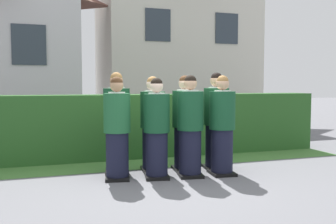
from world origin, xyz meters
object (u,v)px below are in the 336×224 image
at_px(student_front_row_1, 157,131).
at_px(student_rear_row_3, 216,123).
at_px(student_front_row_3, 222,128).
at_px(student_rear_row_1, 153,126).
at_px(student_rear_row_2, 185,125).
at_px(student_rear_row_0, 117,125).
at_px(student_front_row_0, 117,131).
at_px(student_front_row_2, 190,128).

bearing_deg(student_front_row_1, student_rear_row_3, 13.51).
bearing_deg(student_front_row_3, student_rear_row_1, 148.57).
bearing_deg(student_rear_row_2, student_rear_row_0, 170.71).
bearing_deg(student_front_row_1, student_front_row_0, 169.08).
bearing_deg(student_rear_row_3, student_front_row_3, -102.29).
height_order(student_rear_row_0, student_rear_row_3, student_rear_row_3).
distance_m(student_front_row_1, student_rear_row_2, 0.73).
xyz_separation_m(student_rear_row_0, student_rear_row_1, (0.62, -0.06, -0.03)).
distance_m(student_front_row_2, student_rear_row_3, 0.73).
bearing_deg(student_front_row_2, student_rear_row_1, 129.82).
relative_size(student_front_row_0, student_rear_row_1, 0.99).
height_order(student_front_row_2, student_rear_row_2, student_rear_row_2).
xyz_separation_m(student_front_row_0, student_rear_row_2, (1.25, 0.25, 0.02)).
distance_m(student_front_row_0, student_rear_row_0, 0.45).
height_order(student_front_row_2, student_rear_row_1, student_front_row_2).
distance_m(student_rear_row_1, student_rear_row_3, 1.14).
xyz_separation_m(student_front_row_0, student_rear_row_0, (0.08, 0.44, 0.04)).
bearing_deg(student_front_row_2, student_front_row_3, -6.03).
bearing_deg(student_front_row_2, student_rear_row_3, 28.87).
distance_m(student_front_row_2, student_rear_row_1, 0.74).
bearing_deg(student_front_row_1, student_rear_row_2, 30.68).
relative_size(student_rear_row_0, student_rear_row_3, 1.00).
distance_m(student_front_row_3, student_rear_row_2, 0.69).
xyz_separation_m(student_front_row_0, student_front_row_3, (1.73, -0.24, 0.01)).
bearing_deg(student_front_row_3, student_rear_row_2, 134.02).
bearing_deg(student_rear_row_2, student_front_row_2, -99.29).
bearing_deg(student_front_row_3, student_front_row_1, 173.61).
xyz_separation_m(student_front_row_3, student_rear_row_0, (-1.65, 0.69, 0.03)).
height_order(student_front_row_0, student_front_row_2, student_front_row_2).
height_order(student_front_row_1, student_rear_row_0, student_rear_row_0).
xyz_separation_m(student_rear_row_0, student_rear_row_3, (1.74, -0.28, 0.00)).
distance_m(student_rear_row_0, student_rear_row_1, 0.62).
xyz_separation_m(student_front_row_2, student_front_row_3, (0.55, -0.06, -0.00)).
bearing_deg(student_rear_row_0, student_front_row_2, -29.88).
bearing_deg(student_rear_row_0, student_rear_row_3, -9.02).
distance_m(student_front_row_3, student_rear_row_0, 1.78).
bearing_deg(student_front_row_1, student_rear_row_1, 80.72).
bearing_deg(student_front_row_2, student_front_row_0, 171.04).
bearing_deg(student_front_row_1, student_front_row_3, -6.39).
height_order(student_front_row_0, student_rear_row_0, student_rear_row_0).
xyz_separation_m(student_rear_row_2, student_rear_row_3, (0.57, -0.08, 0.03)).
relative_size(student_front_row_3, student_rear_row_2, 1.00).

